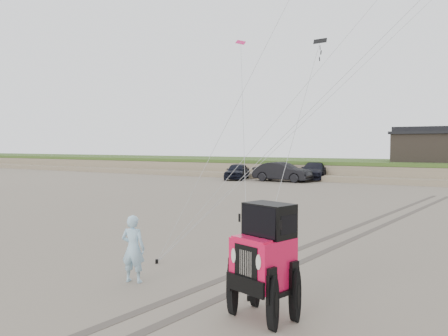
{
  "coord_description": "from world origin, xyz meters",
  "views": [
    {
      "loc": [
        5.88,
        -8.52,
        3.3
      ],
      "look_at": [
        -0.75,
        3.0,
        2.6
      ],
      "focal_mm": 35.0,
      "sensor_mm": 36.0,
      "label": 1
    }
  ],
  "objects": [
    {
      "name": "tire_tracks",
      "position": [
        2.0,
        8.0,
        0.0
      ],
      "size": [
        5.22,
        29.74,
        0.01
      ],
      "color": "#4C443D",
      "rests_on": "ground"
    },
    {
      "name": "truck_b",
      "position": [
        -9.23,
        28.34,
        0.88
      ],
      "size": [
        5.38,
        2.05,
        1.75
      ],
      "primitive_type": "imported",
      "rotation": [
        0.0,
        0.0,
        1.53
      ],
      "color": "black",
      "rests_on": "ground"
    },
    {
      "name": "stake_main",
      "position": [
        -1.74,
        0.94,
        0.06
      ],
      "size": [
        0.08,
        0.08,
        0.12
      ],
      "primitive_type": "cylinder",
      "color": "black",
      "rests_on": "ground"
    },
    {
      "name": "dune_ridge",
      "position": [
        0.0,
        37.5,
        0.82
      ],
      "size": [
        160.0,
        14.25,
        1.73
      ],
      "color": "#7A6B54",
      "rests_on": "ground"
    },
    {
      "name": "truck_c",
      "position": [
        -7.37,
        31.96,
        0.84
      ],
      "size": [
        2.83,
        6.0,
        1.69
      ],
      "primitive_type": "imported",
      "rotation": [
        0.0,
        0.0,
        0.08
      ],
      "color": "black",
      "rests_on": "ground"
    },
    {
      "name": "truck_a",
      "position": [
        -13.95,
        28.47,
        0.78
      ],
      "size": [
        3.02,
        4.92,
        1.57
      ],
      "primitive_type": "imported",
      "rotation": [
        0.0,
        0.0,
        0.27
      ],
      "color": "black",
      "rests_on": "ground"
    },
    {
      "name": "jeep",
      "position": [
        2.46,
        -1.09,
        0.88
      ],
      "size": [
        3.36,
        5.1,
        1.75
      ],
      "primitive_type": null,
      "rotation": [
        0.0,
        0.0,
        -0.31
      ],
      "color": "#DC1040",
      "rests_on": "ground"
    },
    {
      "name": "stake_aux",
      "position": [
        1.8,
        -0.38,
        0.06
      ],
      "size": [
        0.08,
        0.08,
        0.12
      ],
      "primitive_type": "cylinder",
      "color": "black",
      "rests_on": "ground"
    },
    {
      "name": "cabin",
      "position": [
        2.0,
        37.0,
        3.24
      ],
      "size": [
        6.4,
        5.4,
        3.35
      ],
      "color": "black",
      "rests_on": "dune_ridge"
    },
    {
      "name": "man",
      "position": [
        -1.18,
        -0.63,
        0.81
      ],
      "size": [
        0.67,
        0.53,
        1.63
      ],
      "primitive_type": "imported",
      "rotation": [
        0.0,
        0.0,
        3.4
      ],
      "color": "#83ACCA",
      "rests_on": "ground"
    },
    {
      "name": "ground",
      "position": [
        0.0,
        0.0,
        0.0
      ],
      "size": [
        160.0,
        160.0,
        0.0
      ],
      "primitive_type": "plane",
      "color": "#6B6054",
      "rests_on": "ground"
    }
  ]
}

